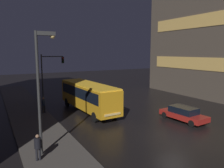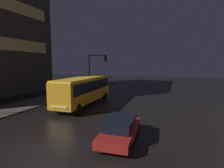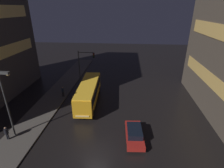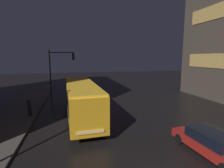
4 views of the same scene
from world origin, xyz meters
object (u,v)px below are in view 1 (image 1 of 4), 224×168
(traffic_light_main, at_px, (50,70))
(street_lamp_sidewalk, at_px, (42,75))
(pedestrian_mid, at_px, (44,104))
(pedestrian_near, at_px, (38,145))
(bus_near, at_px, (88,94))
(car_taxi, at_px, (183,114))

(traffic_light_main, xyz_separation_m, street_lamp_sidewalk, (-4.33, -16.16, 1.00))
(pedestrian_mid, bearing_deg, pedestrian_near, -100.27)
(bus_near, height_order, street_lamp_sidewalk, street_lamp_sidewalk)
(traffic_light_main, bearing_deg, pedestrian_near, -106.17)
(car_taxi, height_order, street_lamp_sidewalk, street_lamp_sidewalk)
(pedestrian_mid, height_order, traffic_light_main, traffic_light_main)
(bus_near, height_order, traffic_light_main, traffic_light_main)
(bus_near, height_order, car_taxi, bus_near)
(car_taxi, distance_m, pedestrian_mid, 14.65)
(bus_near, bearing_deg, pedestrian_near, 49.00)
(car_taxi, bearing_deg, pedestrian_mid, -42.16)
(pedestrian_near, distance_m, pedestrian_mid, 10.94)
(traffic_light_main, bearing_deg, pedestrian_mid, -110.10)
(traffic_light_main, relative_size, street_lamp_sidewalk, 0.82)
(pedestrian_near, bearing_deg, pedestrian_mid, 158.76)
(traffic_light_main, distance_m, street_lamp_sidewalk, 16.76)
(street_lamp_sidewalk, bearing_deg, bus_near, 51.67)
(bus_near, height_order, pedestrian_mid, bus_near)
(car_taxi, distance_m, traffic_light_main, 18.26)
(bus_near, xyz_separation_m, pedestrian_near, (-7.27, -9.21, -0.84))
(bus_near, distance_m, car_taxi, 10.34)
(bus_near, height_order, pedestrian_near, bus_near)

